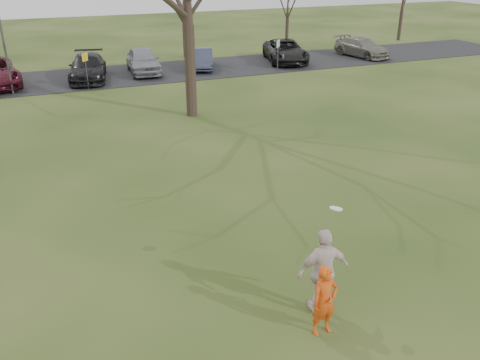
# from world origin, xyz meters

# --- Properties ---
(ground) EXTENTS (120.00, 120.00, 0.00)m
(ground) POSITION_xyz_m (0.00, 0.00, 0.00)
(ground) COLOR #1E380F
(ground) RESTS_ON ground
(parking_strip) EXTENTS (62.00, 6.50, 0.04)m
(parking_strip) POSITION_xyz_m (0.00, 25.00, 0.02)
(parking_strip) COLOR black
(parking_strip) RESTS_ON ground
(player_defender) EXTENTS (0.58, 0.39, 1.56)m
(player_defender) POSITION_xyz_m (-0.06, -0.63, 0.78)
(player_defender) COLOR #DC4A12
(player_defender) RESTS_ON ground
(car_3) EXTENTS (2.92, 5.40, 1.49)m
(car_3) POSITION_xyz_m (-1.68, 24.44, 0.78)
(car_3) COLOR black
(car_3) RESTS_ON parking_strip
(car_4) EXTENTS (2.19, 4.77, 1.58)m
(car_4) POSITION_xyz_m (1.87, 25.07, 0.83)
(car_4) COLOR gray
(car_4) RESTS_ON parking_strip
(car_5) EXTENTS (2.52, 4.13, 1.29)m
(car_5) POSITION_xyz_m (5.83, 24.92, 0.68)
(car_5) COLOR #33384D
(car_5) RESTS_ON parking_strip
(car_6) EXTENTS (3.86, 5.95, 1.52)m
(car_6) POSITION_xyz_m (12.04, 24.90, 0.80)
(car_6) COLOR black
(car_6) RESTS_ON parking_strip
(car_7) EXTENTS (2.78, 4.92, 1.34)m
(car_7) POSITION_xyz_m (18.22, 24.48, 0.71)
(car_7) COLOR slate
(car_7) RESTS_ON parking_strip
(catching_play) EXTENTS (1.19, 0.60, 2.37)m
(catching_play) POSITION_xyz_m (0.25, -0.03, 1.04)
(catching_play) COLOR silver
(catching_play) RESTS_ON ground
(sign_yellow) EXTENTS (0.35, 0.35, 2.08)m
(sign_yellow) POSITION_xyz_m (-2.00, 22.00, 1.45)
(sign_yellow) COLOR #47474C
(sign_yellow) RESTS_ON ground
(sign_white) EXTENTS (0.35, 0.35, 2.08)m
(sign_white) POSITION_xyz_m (10.00, 22.00, 1.45)
(sign_white) COLOR #47474C
(sign_white) RESTS_ON ground
(small_tree_row) EXTENTS (55.00, 5.90, 8.50)m
(small_tree_row) POSITION_xyz_m (4.38, 30.06, 3.89)
(small_tree_row) COLOR #352821
(small_tree_row) RESTS_ON ground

